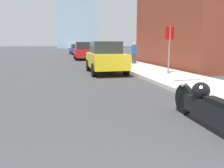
{
  "coord_description": "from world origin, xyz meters",
  "views": [
    {
      "loc": [
        0.22,
        -0.02,
        1.56
      ],
      "look_at": [
        1.37,
        4.89,
        0.65
      ],
      "focal_mm": 35.0,
      "sensor_mm": 36.0,
      "label": 1
    }
  ],
  "objects_px": {
    "motorcycle": "(206,105)",
    "parked_car_red": "(83,51)",
    "pedestrian": "(134,53)",
    "parked_car_yellow": "(106,58)",
    "stop_sign": "(169,42)",
    "parked_car_blue": "(76,49)"
  },
  "relations": [
    {
      "from": "parked_car_yellow",
      "to": "parked_car_blue",
      "type": "distance_m",
      "value": 23.38
    },
    {
      "from": "parked_car_red",
      "to": "parked_car_blue",
      "type": "height_order",
      "value": "parked_car_red"
    },
    {
      "from": "parked_car_yellow",
      "to": "stop_sign",
      "type": "xyz_separation_m",
      "value": [
        2.72,
        -1.99,
        0.82
      ]
    },
    {
      "from": "stop_sign",
      "to": "pedestrian",
      "type": "height_order",
      "value": "stop_sign"
    },
    {
      "from": "motorcycle",
      "to": "parked_car_yellow",
      "type": "distance_m",
      "value": 8.22
    },
    {
      "from": "stop_sign",
      "to": "parked_car_blue",
      "type": "bearing_deg",
      "value": 95.97
    },
    {
      "from": "parked_car_blue",
      "to": "pedestrian",
      "type": "distance_m",
      "value": 19.68
    },
    {
      "from": "parked_car_yellow",
      "to": "parked_car_red",
      "type": "distance_m",
      "value": 11.33
    },
    {
      "from": "parked_car_red",
      "to": "stop_sign",
      "type": "bearing_deg",
      "value": -77.78
    },
    {
      "from": "parked_car_red",
      "to": "parked_car_yellow",
      "type": "bearing_deg",
      "value": -89.26
    },
    {
      "from": "parked_car_red",
      "to": "pedestrian",
      "type": "xyz_separation_m",
      "value": [
        3.07,
        -7.4,
        0.07
      ]
    },
    {
      "from": "pedestrian",
      "to": "motorcycle",
      "type": "bearing_deg",
      "value": -102.51
    },
    {
      "from": "pedestrian",
      "to": "parked_car_yellow",
      "type": "bearing_deg",
      "value": -127.27
    },
    {
      "from": "motorcycle",
      "to": "parked_car_red",
      "type": "height_order",
      "value": "parked_car_red"
    },
    {
      "from": "parked_car_red",
      "to": "parked_car_blue",
      "type": "relative_size",
      "value": 0.93
    },
    {
      "from": "stop_sign",
      "to": "pedestrian",
      "type": "xyz_separation_m",
      "value": [
        0.26,
        5.91,
        -0.74
      ]
    },
    {
      "from": "pedestrian",
      "to": "stop_sign",
      "type": "bearing_deg",
      "value": -92.55
    },
    {
      "from": "motorcycle",
      "to": "parked_car_red",
      "type": "distance_m",
      "value": 19.54
    },
    {
      "from": "parked_car_red",
      "to": "pedestrian",
      "type": "relative_size",
      "value": 2.74
    },
    {
      "from": "parked_car_blue",
      "to": "pedestrian",
      "type": "height_order",
      "value": "pedestrian"
    },
    {
      "from": "parked_car_yellow",
      "to": "pedestrian",
      "type": "relative_size",
      "value": 2.49
    },
    {
      "from": "parked_car_yellow",
      "to": "parked_car_red",
      "type": "xyz_separation_m",
      "value": [
        -0.08,
        11.33,
        0.02
      ]
    }
  ]
}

